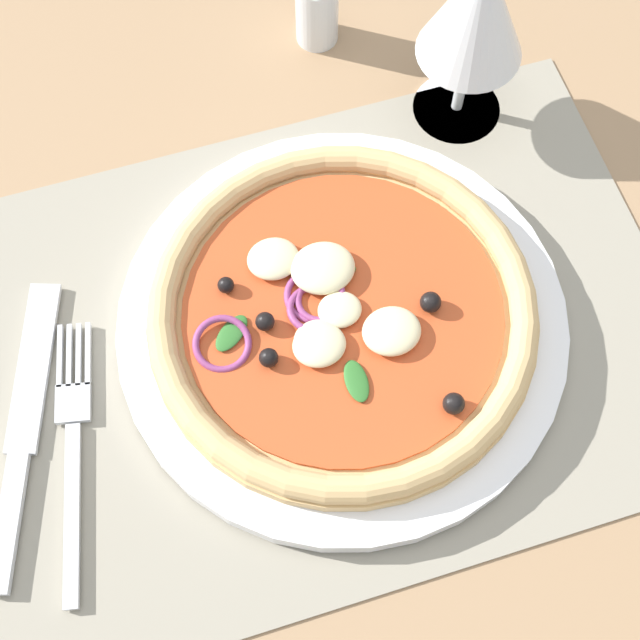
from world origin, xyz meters
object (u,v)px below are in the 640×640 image
object	(u,v)px
plate	(344,330)
pizza	(343,318)
fork	(73,442)
knife	(24,426)
wine_glass	(477,12)
pepper_shaker	(317,6)

from	to	relation	value
plate	pizza	size ratio (longest dim) A/B	1.17
fork	knife	bearing A→B (deg)	66.55
pizza	plate	bearing A→B (deg)	-30.45
plate	knife	xyz separation A→B (cm)	(-20.92, -0.20, -0.45)
wine_glass	pepper_shaker	world-z (taller)	wine_glass
plate	wine_glass	distance (cm)	21.96
plate	knife	size ratio (longest dim) A/B	1.49
knife	pepper_shaker	bearing A→B (deg)	-28.95
fork	wine_glass	world-z (taller)	wine_glass
knife	wine_glass	distance (cm)	38.68
pizza	knife	size ratio (longest dim) A/B	1.27
pizza	fork	bearing A→B (deg)	-173.30
plate	fork	world-z (taller)	plate
knife	plate	bearing A→B (deg)	-71.20
plate	pepper_shaker	world-z (taller)	pepper_shaker
wine_glass	fork	bearing A→B (deg)	-151.78
pizza	fork	size ratio (longest dim) A/B	1.38
pizza	wine_glass	bearing A→B (deg)	47.74
wine_glass	pepper_shaker	distance (cm)	14.05
fork	wine_glass	distance (cm)	37.13
fork	pepper_shaker	xyz separation A→B (cm)	(23.87, 26.50, 2.63)
fork	wine_glass	size ratio (longest dim) A/B	1.20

